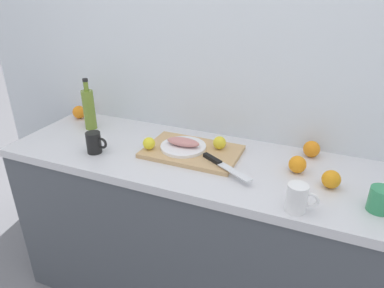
% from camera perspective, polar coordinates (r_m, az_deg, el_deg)
% --- Properties ---
extents(back_wall, '(3.20, 0.05, 2.50)m').
position_cam_1_polar(back_wall, '(1.78, 6.88, 11.95)').
color(back_wall, silver).
rests_on(back_wall, ground_plane).
extents(kitchen_counter, '(2.00, 0.60, 0.90)m').
position_cam_1_polar(kitchen_counter, '(1.87, 2.62, -14.90)').
color(kitchen_counter, '#4C5159').
rests_on(kitchen_counter, ground_plane).
extents(cutting_board, '(0.45, 0.29, 0.02)m').
position_cam_1_polar(cutting_board, '(1.67, 0.00, -1.23)').
color(cutting_board, tan).
rests_on(cutting_board, kitchen_counter).
extents(white_plate, '(0.22, 0.22, 0.01)m').
position_cam_1_polar(white_plate, '(1.68, -1.44, -0.45)').
color(white_plate, white).
rests_on(white_plate, cutting_board).
extents(fish_fillet, '(0.17, 0.07, 0.04)m').
position_cam_1_polar(fish_fillet, '(1.67, -1.45, 0.33)').
color(fish_fillet, tan).
rests_on(fish_fillet, white_plate).
extents(chef_knife, '(0.26, 0.17, 0.02)m').
position_cam_1_polar(chef_knife, '(1.53, 4.64, -3.20)').
color(chef_knife, silver).
rests_on(chef_knife, cutting_board).
extents(lemon_0, '(0.06, 0.06, 0.06)m').
position_cam_1_polar(lemon_0, '(1.67, 4.53, 0.20)').
color(lemon_0, yellow).
rests_on(lemon_0, cutting_board).
extents(lemon_1, '(0.06, 0.06, 0.06)m').
position_cam_1_polar(lemon_1, '(1.68, -7.06, 0.11)').
color(lemon_1, yellow).
rests_on(lemon_1, cutting_board).
extents(olive_oil_bottle, '(0.06, 0.06, 0.28)m').
position_cam_1_polar(olive_oil_bottle, '(2.00, -16.53, 5.58)').
color(olive_oil_bottle, olive).
rests_on(olive_oil_bottle, kitchen_counter).
extents(coffee_mug_0, '(0.11, 0.07, 0.10)m').
position_cam_1_polar(coffee_mug_0, '(1.73, -15.71, 0.22)').
color(coffee_mug_0, black).
rests_on(coffee_mug_0, kitchen_counter).
extents(coffee_mug_1, '(0.12, 0.08, 0.09)m').
position_cam_1_polar(coffee_mug_1, '(1.43, 28.58, -8.03)').
color(coffee_mug_1, '#338C59').
rests_on(coffee_mug_1, kitchen_counter).
extents(coffee_mug_2, '(0.12, 0.08, 0.11)m').
position_cam_1_polar(coffee_mug_2, '(1.31, 16.89, -8.46)').
color(coffee_mug_2, white).
rests_on(coffee_mug_2, kitchen_counter).
extents(orange_0, '(0.07, 0.07, 0.07)m').
position_cam_1_polar(orange_0, '(1.51, 21.84, -5.39)').
color(orange_0, orange).
rests_on(orange_0, kitchen_counter).
extents(orange_1, '(0.08, 0.08, 0.08)m').
position_cam_1_polar(orange_1, '(1.73, 19.00, -0.78)').
color(orange_1, orange).
rests_on(orange_1, kitchen_counter).
extents(orange_2, '(0.08, 0.08, 0.08)m').
position_cam_1_polar(orange_2, '(2.20, -18.00, 4.99)').
color(orange_2, orange).
rests_on(orange_2, kitchen_counter).
extents(orange_3, '(0.08, 0.08, 0.08)m').
position_cam_1_polar(orange_3, '(1.57, 16.89, -3.21)').
color(orange_3, orange).
rests_on(orange_3, kitchen_counter).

